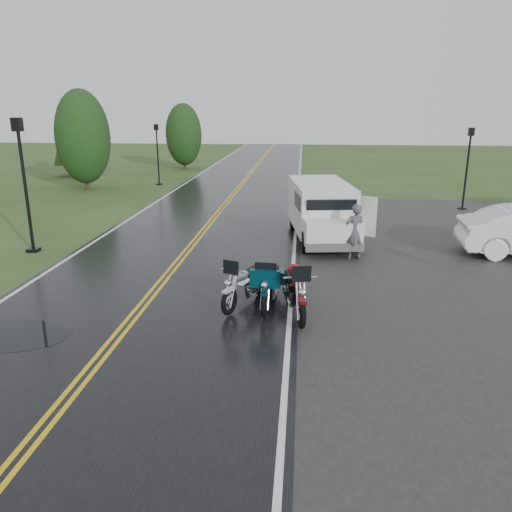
{
  "coord_description": "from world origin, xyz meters",
  "views": [
    {
      "loc": [
        4.01,
        -11.14,
        4.94
      ],
      "look_at": [
        2.8,
        2.0,
        1.0
      ],
      "focal_mm": 35.0,
      "sensor_mm": 36.0,
      "label": 1
    }
  ],
  "objects_px": {
    "motorcycle_silver": "(229,291)",
    "lamp_post_far_left": "(158,155)",
    "motorcycle_teal": "(265,293)",
    "person_at_van": "(355,233)",
    "motorcycle_red": "(302,301)",
    "lamp_post_near_left": "(25,186)",
    "lamp_post_far_right": "(467,169)",
    "van_white": "(306,222)"
  },
  "relations": [
    {
      "from": "motorcycle_teal",
      "to": "motorcycle_silver",
      "type": "distance_m",
      "value": 0.87
    },
    {
      "from": "lamp_post_near_left",
      "to": "lamp_post_far_left",
      "type": "height_order",
      "value": "lamp_post_near_left"
    },
    {
      "from": "motorcycle_teal",
      "to": "lamp_post_far_right",
      "type": "xyz_separation_m",
      "value": [
        8.9,
        14.46,
        1.35
      ]
    },
    {
      "from": "person_at_van",
      "to": "lamp_post_near_left",
      "type": "xyz_separation_m",
      "value": [
        -11.28,
        -0.05,
        1.4
      ]
    },
    {
      "from": "motorcycle_silver",
      "to": "lamp_post_far_right",
      "type": "xyz_separation_m",
      "value": [
        9.77,
        14.4,
        1.36
      ]
    },
    {
      "from": "motorcycle_teal",
      "to": "van_white",
      "type": "distance_m",
      "value": 5.93
    },
    {
      "from": "motorcycle_silver",
      "to": "motorcycle_teal",
      "type": "bearing_deg",
      "value": 18.15
    },
    {
      "from": "motorcycle_red",
      "to": "motorcycle_teal",
      "type": "height_order",
      "value": "motorcycle_red"
    },
    {
      "from": "motorcycle_red",
      "to": "lamp_post_far_left",
      "type": "distance_m",
      "value": 23.84
    },
    {
      "from": "motorcycle_red",
      "to": "lamp_post_near_left",
      "type": "bearing_deg",
      "value": 139.44
    },
    {
      "from": "motorcycle_teal",
      "to": "person_at_van",
      "type": "distance_m",
      "value": 5.85
    },
    {
      "from": "lamp_post_near_left",
      "to": "lamp_post_far_right",
      "type": "height_order",
      "value": "lamp_post_near_left"
    },
    {
      "from": "van_white",
      "to": "person_at_van",
      "type": "bearing_deg",
      "value": -28.32
    },
    {
      "from": "motorcycle_red",
      "to": "lamp_post_far_right",
      "type": "distance_m",
      "value": 17.06
    },
    {
      "from": "lamp_post_far_right",
      "to": "motorcycle_red",
      "type": "bearing_deg",
      "value": -118.11
    },
    {
      "from": "motorcycle_red",
      "to": "motorcycle_teal",
      "type": "distance_m",
      "value": 1.04
    },
    {
      "from": "lamp_post_far_left",
      "to": "lamp_post_far_right",
      "type": "xyz_separation_m",
      "value": [
        17.54,
        -6.81,
        0.05
      ]
    },
    {
      "from": "motorcycle_red",
      "to": "lamp_post_far_left",
      "type": "relative_size",
      "value": 0.62
    },
    {
      "from": "lamp_post_near_left",
      "to": "lamp_post_far_left",
      "type": "xyz_separation_m",
      "value": [
        0.03,
        16.1,
        -0.36
      ]
    },
    {
      "from": "motorcycle_teal",
      "to": "person_at_van",
      "type": "relative_size",
      "value": 1.23
    },
    {
      "from": "lamp_post_far_right",
      "to": "lamp_post_near_left",
      "type": "bearing_deg",
      "value": -152.14
    },
    {
      "from": "van_white",
      "to": "person_at_van",
      "type": "height_order",
      "value": "van_white"
    },
    {
      "from": "motorcycle_red",
      "to": "lamp_post_far_left",
      "type": "xyz_separation_m",
      "value": [
        -9.52,
        21.82,
        1.26
      ]
    },
    {
      "from": "motorcycle_silver",
      "to": "lamp_post_far_left",
      "type": "bearing_deg",
      "value": 132.37
    },
    {
      "from": "person_at_van",
      "to": "lamp_post_near_left",
      "type": "height_order",
      "value": "lamp_post_near_left"
    },
    {
      "from": "van_white",
      "to": "lamp_post_far_left",
      "type": "bearing_deg",
      "value": 114.19
    },
    {
      "from": "lamp_post_far_right",
      "to": "motorcycle_teal",
      "type": "bearing_deg",
      "value": -121.6
    },
    {
      "from": "motorcycle_red",
      "to": "van_white",
      "type": "relative_size",
      "value": 0.43
    },
    {
      "from": "person_at_van",
      "to": "motorcycle_red",
      "type": "bearing_deg",
      "value": 50.24
    },
    {
      "from": "van_white",
      "to": "motorcycle_red",
      "type": "bearing_deg",
      "value": -98.74
    },
    {
      "from": "van_white",
      "to": "person_at_van",
      "type": "xyz_separation_m",
      "value": [
        1.62,
        -0.61,
        -0.18
      ]
    },
    {
      "from": "motorcycle_silver",
      "to": "lamp_post_far_left",
      "type": "xyz_separation_m",
      "value": [
        -7.77,
        21.21,
        1.31
      ]
    },
    {
      "from": "person_at_van",
      "to": "lamp_post_near_left",
      "type": "bearing_deg",
      "value": -22.81
    },
    {
      "from": "person_at_van",
      "to": "lamp_post_near_left",
      "type": "relative_size",
      "value": 0.4
    },
    {
      "from": "motorcycle_red",
      "to": "van_white",
      "type": "bearing_deg",
      "value": 79.38
    },
    {
      "from": "lamp_post_far_left",
      "to": "motorcycle_teal",
      "type": "bearing_deg",
      "value": -67.9
    },
    {
      "from": "person_at_van",
      "to": "van_white",
      "type": "bearing_deg",
      "value": -43.62
    },
    {
      "from": "motorcycle_silver",
      "to": "lamp_post_far_right",
      "type": "height_order",
      "value": "lamp_post_far_right"
    },
    {
      "from": "motorcycle_silver",
      "to": "lamp_post_near_left",
      "type": "bearing_deg",
      "value": 169.0
    },
    {
      "from": "van_white",
      "to": "lamp_post_near_left",
      "type": "distance_m",
      "value": 9.76
    },
    {
      "from": "motorcycle_teal",
      "to": "lamp_post_near_left",
      "type": "distance_m",
      "value": 10.23
    },
    {
      "from": "motorcycle_teal",
      "to": "lamp_post_far_left",
      "type": "relative_size",
      "value": 0.58
    }
  ]
}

